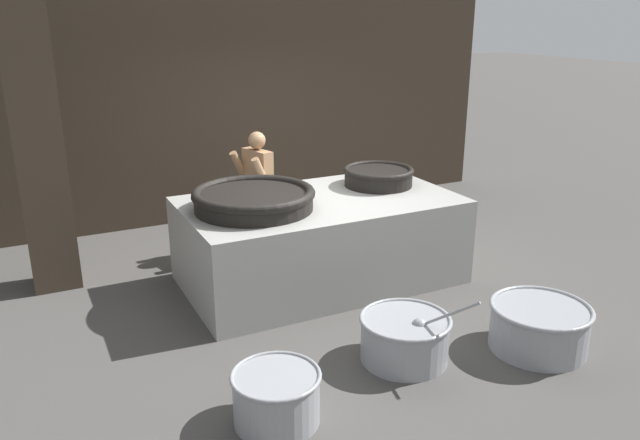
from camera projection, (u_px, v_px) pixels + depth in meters
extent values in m
plane|color=#474442|center=(320.00, 280.00, 6.91)|extent=(60.00, 60.00, 0.00)
cube|color=#382D23|center=(231.00, 92.00, 8.70)|extent=(8.23, 0.24, 3.51)
cube|color=#382D23|center=(35.00, 123.00, 6.25)|extent=(0.47, 0.47, 3.51)
cube|color=gray|center=(320.00, 240.00, 6.76)|extent=(2.89, 1.63, 0.93)
cylinder|color=black|center=(254.00, 201.00, 6.25)|extent=(1.19, 1.19, 0.17)
torus|color=black|center=(254.00, 193.00, 6.22)|extent=(1.24, 1.24, 0.10)
cylinder|color=black|center=(378.00, 178.00, 7.11)|extent=(0.77, 0.77, 0.18)
torus|color=black|center=(379.00, 170.00, 7.08)|extent=(0.80, 0.80, 0.06)
cylinder|color=#9E7551|center=(263.00, 224.00, 7.58)|extent=(0.11, 0.11, 0.73)
cylinder|color=#9E7551|center=(256.00, 221.00, 7.70)|extent=(0.11, 0.11, 0.73)
cube|color=olive|center=(259.00, 211.00, 7.59)|extent=(0.23, 0.26, 0.48)
cube|color=#9E7551|center=(258.00, 172.00, 7.44)|extent=(0.25, 0.47, 0.54)
cylinder|color=#9E7551|center=(263.00, 177.00, 7.22)|extent=(0.31, 0.16, 0.50)
cylinder|color=#9E7551|center=(241.00, 170.00, 7.54)|extent=(0.31, 0.16, 0.50)
sphere|color=#9E7551|center=(257.00, 140.00, 7.32)|extent=(0.21, 0.21, 0.21)
cylinder|color=gray|center=(405.00, 339.00, 5.27)|extent=(0.74, 0.74, 0.38)
torus|color=gray|center=(406.00, 319.00, 5.21)|extent=(0.78, 0.78, 0.04)
cylinder|color=orange|center=(405.00, 330.00, 5.24)|extent=(0.65, 0.65, 0.09)
cylinder|color=orange|center=(422.00, 313.00, 5.40)|extent=(0.04, 0.04, 0.03)
cylinder|color=orange|center=(412.00, 320.00, 5.29)|extent=(0.05, 0.05, 0.03)
cylinder|color=orange|center=(428.00, 328.00, 5.15)|extent=(0.05, 0.04, 0.03)
cylinder|color=orange|center=(402.00, 335.00, 5.03)|extent=(0.05, 0.05, 0.04)
cylinder|color=orange|center=(401.00, 324.00, 5.22)|extent=(0.06, 0.07, 0.03)
cylinder|color=orange|center=(424.00, 324.00, 5.23)|extent=(0.03, 0.03, 0.03)
cylinder|color=orange|center=(430.00, 317.00, 5.34)|extent=(0.04, 0.05, 0.03)
cylinder|color=orange|center=(408.00, 324.00, 5.23)|extent=(0.04, 0.04, 0.03)
sphere|color=gray|center=(420.00, 326.00, 5.15)|extent=(0.13, 0.13, 0.13)
cylinder|color=gray|center=(449.00, 315.00, 4.97)|extent=(0.28, 0.44, 0.36)
cylinder|color=gray|center=(539.00, 328.00, 5.44)|extent=(0.83, 0.83, 0.39)
torus|color=gray|center=(541.00, 308.00, 5.38)|extent=(0.88, 0.88, 0.04)
cylinder|color=tan|center=(540.00, 319.00, 5.41)|extent=(0.73, 0.73, 0.10)
cylinder|color=gray|center=(276.00, 398.00, 4.47)|extent=(0.63, 0.63, 0.37)
torus|color=gray|center=(276.00, 376.00, 4.41)|extent=(0.66, 0.66, 0.03)
cylinder|color=#6B9347|center=(276.00, 388.00, 4.44)|extent=(0.55, 0.55, 0.09)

